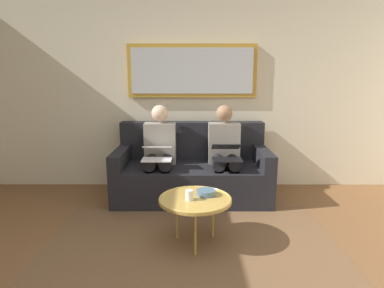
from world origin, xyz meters
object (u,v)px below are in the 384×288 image
at_px(framed_mirror, 192,71).
at_px(bowl, 206,193).
at_px(laptop_black, 226,152).
at_px(person_right, 160,150).
at_px(cup, 189,195).
at_px(couch, 192,172).
at_px(coffee_table, 195,200).
at_px(person_left, 224,150).
at_px(laptop_white, 157,153).

height_order(framed_mirror, bowl, framed_mirror).
bearing_deg(laptop_black, bowl, 72.52).
bearing_deg(person_right, cup, 107.35).
distance_m(couch, laptop_black, 0.58).
distance_m(coffee_table, bowl, 0.13).
xyz_separation_m(cup, laptop_black, (-0.41, -0.96, 0.16)).
xyz_separation_m(coffee_table, laptop_black, (-0.36, -0.92, 0.21)).
xyz_separation_m(framed_mirror, person_left, (-0.39, 0.46, -0.94)).
distance_m(bowl, laptop_white, 0.99).
bearing_deg(couch, framed_mirror, -90.00).
relative_size(person_right, laptop_white, 3.28).
bearing_deg(laptop_black, person_left, -90.00).
bearing_deg(laptop_black, cup, 66.65).
relative_size(cup, person_left, 0.08).
relative_size(framed_mirror, bowl, 9.80).
distance_m(bowl, person_right, 1.20).
xyz_separation_m(couch, person_right, (0.39, 0.07, 0.30)).
xyz_separation_m(couch, laptop_white, (0.39, 0.31, 0.31)).
xyz_separation_m(framed_mirror, bowl, (-0.13, 1.53, -1.10)).
distance_m(couch, bowl, 1.15).
height_order(cup, person_left, person_left).
xyz_separation_m(coffee_table, cup, (0.05, 0.04, 0.06)).
xyz_separation_m(laptop_black, laptop_white, (0.79, 0.02, -0.00)).
bearing_deg(framed_mirror, person_right, 49.29).
bearing_deg(person_left, person_right, 0.00).
relative_size(bowl, laptop_black, 0.44).
height_order(cup, laptop_white, laptop_white).
bearing_deg(person_left, laptop_black, 90.00).
distance_m(coffee_table, person_left, 1.22).
distance_m(couch, coffee_table, 1.22).
xyz_separation_m(person_left, laptop_black, (-0.00, 0.23, 0.02)).
height_order(framed_mirror, cup, framed_mirror).
height_order(cup, laptop_black, laptop_black).
relative_size(bowl, laptop_white, 0.49).
xyz_separation_m(couch, bowl, (-0.13, 1.14, 0.14)).
relative_size(framed_mirror, laptop_black, 4.29).
xyz_separation_m(person_left, laptop_white, (0.79, 0.24, 0.02)).
bearing_deg(cup, coffee_table, -141.57).
bearing_deg(framed_mirror, coffee_table, 91.02).
bearing_deg(laptop_white, laptop_black, -178.83).
xyz_separation_m(bowl, laptop_black, (-0.27, -0.84, 0.18)).
bearing_deg(person_right, coffee_table, 110.16).
xyz_separation_m(framed_mirror, cup, (0.02, 1.65, -1.08)).
distance_m(bowl, person_left, 1.11).
xyz_separation_m(cup, laptop_white, (0.37, -0.94, 0.15)).
height_order(couch, cup, couch).
xyz_separation_m(cup, person_right, (0.37, -1.19, 0.13)).
bearing_deg(bowl, laptop_black, -107.48).
bearing_deg(cup, bowl, -141.45).
height_order(person_left, laptop_white, person_left).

